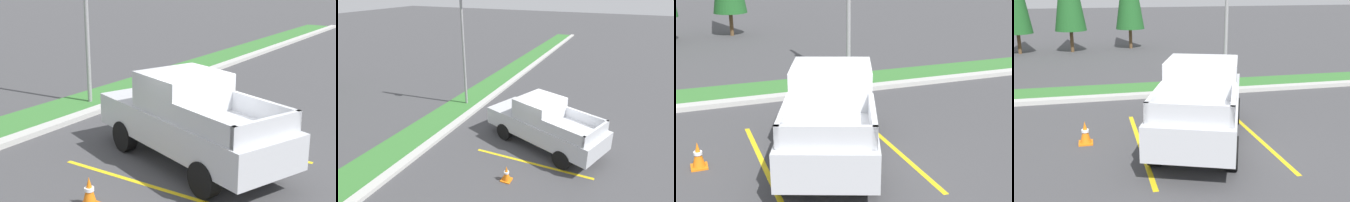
# 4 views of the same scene
# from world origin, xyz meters

# --- Properties ---
(ground_plane) EXTENTS (120.00, 120.00, 0.00)m
(ground_plane) POSITION_xyz_m (0.00, 0.00, 0.00)
(ground_plane) COLOR #424244
(parking_line_near) EXTENTS (0.12, 4.80, 0.01)m
(parking_line_near) POSITION_xyz_m (-1.52, 0.47, 0.00)
(parking_line_near) COLOR yellow
(parking_line_near) RESTS_ON ground
(parking_line_far) EXTENTS (0.12, 4.80, 0.01)m
(parking_line_far) POSITION_xyz_m (1.58, 0.47, 0.00)
(parking_line_far) COLOR yellow
(parking_line_far) RESTS_ON ground
(curb_strip) EXTENTS (56.00, 0.40, 0.15)m
(curb_strip) POSITION_xyz_m (0.00, 5.00, 0.07)
(curb_strip) COLOR #B2B2AD
(curb_strip) RESTS_ON ground
(grass_median) EXTENTS (56.00, 1.80, 0.06)m
(grass_median) POSITION_xyz_m (0.00, 6.10, 0.03)
(grass_median) COLOR #387533
(grass_median) RESTS_ON ground
(pickup_truck_main) EXTENTS (3.64, 5.55, 2.10)m
(pickup_truck_main) POSITION_xyz_m (0.05, 0.51, 1.04)
(pickup_truck_main) COLOR black
(pickup_truck_main) RESTS_ON ground
(street_light) EXTENTS (0.24, 1.49, 7.13)m
(street_light) POSITION_xyz_m (2.52, 5.75, 4.12)
(street_light) COLOR gray
(street_light) RESTS_ON ground
(traffic_cone) EXTENTS (0.36, 0.36, 0.60)m
(traffic_cone) POSITION_xyz_m (-2.86, 0.95, 0.29)
(traffic_cone) COLOR orange
(traffic_cone) RESTS_ON ground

